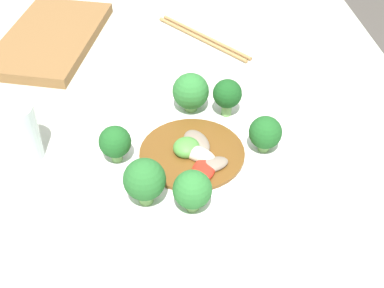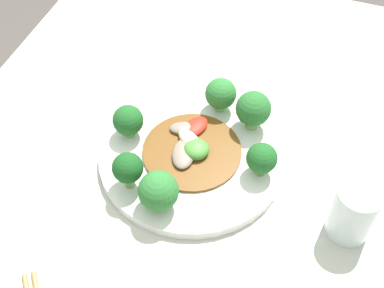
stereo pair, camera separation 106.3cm
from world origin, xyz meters
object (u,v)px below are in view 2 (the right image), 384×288
(plate, at_px, (192,156))
(broccoli_south, at_px, (128,121))
(broccoli_west, at_px, (221,94))
(broccoli_southeast, at_px, (128,168))
(broccoli_north, at_px, (262,159))
(broccoli_east, at_px, (158,191))
(stirfry_center, at_px, (191,147))
(broccoli_northwest, at_px, (253,109))
(drinking_glass, at_px, (353,212))

(plate, height_order, broccoli_south, broccoli_south)
(plate, bearing_deg, broccoli_west, 173.10)
(broccoli_southeast, relative_size, broccoli_north, 1.10)
(broccoli_east, distance_m, stirfry_center, 0.12)
(broccoli_northwest, bearing_deg, drinking_glass, 53.73)
(broccoli_northwest, relative_size, broccoli_north, 1.20)
(broccoli_northwest, bearing_deg, broccoli_west, -108.62)
(broccoli_southeast, bearing_deg, broccoli_east, 70.07)
(broccoli_southeast, height_order, broccoli_east, broccoli_east)
(plate, relative_size, stirfry_center, 1.88)
(drinking_glass, bearing_deg, broccoli_northwest, -126.27)
(broccoli_northwest, relative_size, drinking_glass, 0.75)
(broccoli_northwest, xyz_separation_m, drinking_glass, (0.13, 0.18, -0.01))
(broccoli_west, height_order, broccoli_south, broccoli_west)
(plate, distance_m, broccoli_east, 0.12)
(broccoli_west, height_order, broccoli_north, broccoli_west)
(broccoli_south, relative_size, stirfry_center, 0.37)
(broccoli_north, xyz_separation_m, broccoli_east, (0.10, -0.12, 0.00))
(plate, distance_m, broccoli_northwest, 0.12)
(broccoli_northwest, distance_m, broccoli_east, 0.21)
(broccoli_north, xyz_separation_m, drinking_glass, (0.04, 0.14, -0.00))
(broccoli_northwest, height_order, broccoli_north, broccoli_northwest)
(broccoli_northwest, distance_m, broccoli_north, 0.09)
(broccoli_west, height_order, stirfry_center, broccoli_west)
(broccoli_north, bearing_deg, broccoli_northwest, -156.85)
(broccoli_west, bearing_deg, broccoli_southeast, -22.36)
(drinking_glass, bearing_deg, broccoli_southeast, -82.57)
(plate, xyz_separation_m, stirfry_center, (-0.01, -0.00, 0.02))
(broccoli_north, distance_m, drinking_glass, 0.15)
(broccoli_southeast, bearing_deg, broccoli_south, -156.04)
(plate, distance_m, stirfry_center, 0.02)
(broccoli_west, relative_size, broccoli_north, 1.06)
(plate, height_order, broccoli_east, broccoli_east)
(drinking_glass, bearing_deg, broccoli_east, -76.85)
(broccoli_south, relative_size, broccoli_east, 0.88)
(broccoli_northwest, xyz_separation_m, broccoli_north, (0.09, 0.04, -0.01))
(broccoli_west, xyz_separation_m, broccoli_south, (0.10, -0.12, -0.00))
(broccoli_southeast, bearing_deg, stirfry_center, 145.83)
(broccoli_southeast, bearing_deg, plate, 142.95)
(broccoli_south, bearing_deg, drinking_glass, 82.19)
(plate, relative_size, broccoli_east, 4.49)
(broccoli_northwest, bearing_deg, broccoli_north, 23.15)
(plate, relative_size, broccoli_west, 4.79)
(broccoli_northwest, bearing_deg, broccoli_south, -65.46)
(broccoli_northwest, xyz_separation_m, broccoli_southeast, (0.17, -0.14, -0.00))
(broccoli_southeast, bearing_deg, drinking_glass, 97.43)
(plate, bearing_deg, drinking_glass, 79.43)
(plate, distance_m, broccoli_south, 0.11)
(stirfry_center, bearing_deg, broccoli_north, 86.07)
(broccoli_south, height_order, broccoli_east, broccoli_east)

